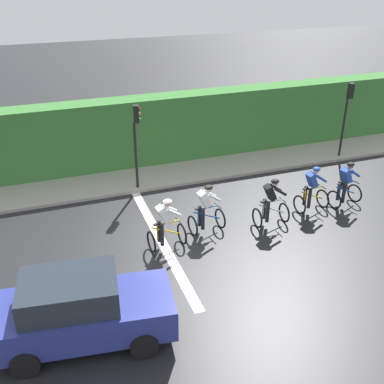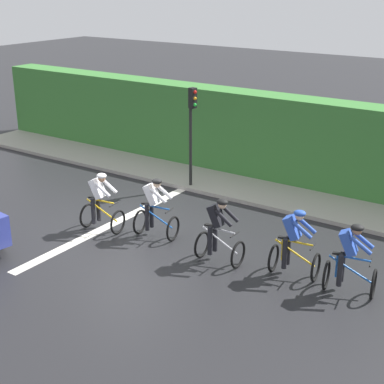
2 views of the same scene
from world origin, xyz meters
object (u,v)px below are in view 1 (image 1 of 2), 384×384
object	(u,v)px
cyclist_second	(312,190)
traffic_light_far_junction	(347,109)
cyclist_lead	(346,185)
cyclist_fourth	(206,210)
cyclist_trailing	(165,225)
car_navy	(80,310)
cyclist_mid	(271,203)
traffic_light_near_crossing	(136,135)

from	to	relation	value
cyclist_second	traffic_light_far_junction	bearing A→B (deg)	133.44
cyclist_lead	cyclist_fourth	size ratio (longest dim) A/B	1.00
cyclist_trailing	car_navy	size ratio (longest dim) A/B	0.39
cyclist_lead	cyclist_mid	distance (m)	3.17
traffic_light_near_crossing	car_navy	bearing A→B (deg)	-23.38
cyclist_fourth	cyclist_trailing	size ratio (longest dim) A/B	1.00
cyclist_trailing	traffic_light_far_junction	world-z (taller)	traffic_light_far_junction
traffic_light_near_crossing	traffic_light_far_junction	size ratio (longest dim) A/B	1.00
cyclist_lead	traffic_light_far_junction	size ratio (longest dim) A/B	0.50
cyclist_second	cyclist_trailing	bearing A→B (deg)	-84.34
cyclist_second	car_navy	bearing A→B (deg)	-66.97
cyclist_fourth	traffic_light_near_crossing	size ratio (longest dim) A/B	0.50
car_navy	cyclist_lead	bearing A→B (deg)	109.79
cyclist_second	traffic_light_far_junction	size ratio (longest dim) A/B	0.50
cyclist_lead	cyclist_trailing	distance (m)	6.84
traffic_light_far_junction	traffic_light_near_crossing	bearing A→B (deg)	-89.41
cyclist_mid	car_navy	bearing A→B (deg)	-64.15
cyclist_mid	traffic_light_far_junction	world-z (taller)	traffic_light_far_junction
cyclist_mid	cyclist_lead	bearing A→B (deg)	95.65
cyclist_fourth	cyclist_trailing	xyz separation A→B (m)	(0.47, -1.49, 0.00)
cyclist_fourth	traffic_light_near_crossing	distance (m)	4.16
cyclist_trailing	traffic_light_near_crossing	world-z (taller)	traffic_light_near_crossing
cyclist_second	traffic_light_far_junction	world-z (taller)	traffic_light_far_junction
cyclist_second	traffic_light_far_junction	xyz separation A→B (m)	(-3.71, 3.92, 1.43)
cyclist_fourth	traffic_light_near_crossing	xyz separation A→B (m)	(-3.69, -1.31, 1.43)
cyclist_lead	traffic_light_near_crossing	size ratio (longest dim) A/B	0.50
cyclist_trailing	traffic_light_near_crossing	xyz separation A→B (m)	(-4.16, 0.18, 1.43)
cyclist_trailing	car_navy	world-z (taller)	car_navy
cyclist_second	cyclist_lead	bearing A→B (deg)	87.31
cyclist_lead	cyclist_fourth	xyz separation A→B (m)	(0.01, -5.33, 0.00)
cyclist_lead	cyclist_trailing	world-z (taller)	same
cyclist_second	cyclist_mid	world-z (taller)	same
cyclist_mid	cyclist_trailing	world-z (taller)	same
cyclist_fourth	car_navy	xyz separation A→B (m)	(3.50, -4.42, 0.08)
cyclist_second	traffic_light_near_crossing	size ratio (longest dim) A/B	0.50
cyclist_mid	car_navy	distance (m)	7.33
cyclist_lead	cyclist_second	bearing A→B (deg)	-92.69
cyclist_lead	cyclist_mid	size ratio (longest dim) A/B	1.00
car_navy	cyclist_mid	bearing A→B (deg)	115.85
cyclist_second	cyclist_trailing	world-z (taller)	same
traffic_light_near_crossing	cyclist_mid	bearing A→B (deg)	41.14
cyclist_lead	cyclist_fourth	world-z (taller)	same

